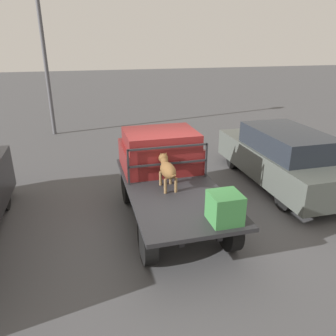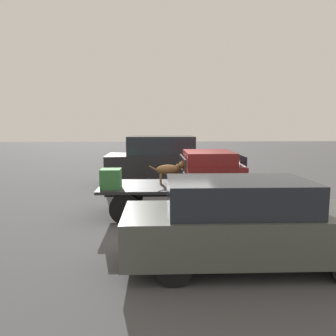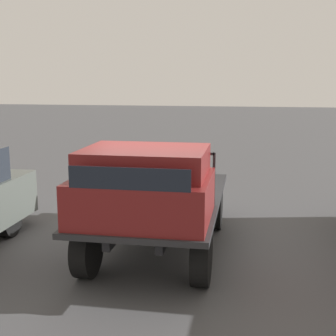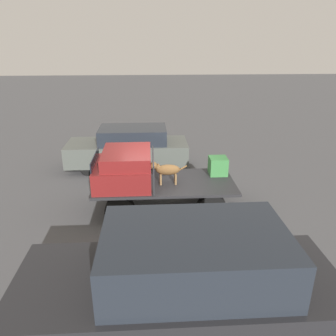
{
  "view_description": "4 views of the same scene",
  "coord_description": "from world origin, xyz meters",
  "px_view_note": "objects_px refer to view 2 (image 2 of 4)",
  "views": [
    {
      "loc": [
        -6.21,
        1.73,
        3.84
      ],
      "look_at": [
        -0.09,
        0.12,
        1.35
      ],
      "focal_mm": 35.0,
      "sensor_mm": 36.0,
      "label": 1
    },
    {
      "loc": [
        -0.43,
        -9.19,
        2.6
      ],
      "look_at": [
        -0.09,
        0.12,
        1.35
      ],
      "focal_mm": 35.0,
      "sensor_mm": 36.0,
      "label": 2
    },
    {
      "loc": [
        7.2,
        1.39,
        2.77
      ],
      "look_at": [
        -0.09,
        0.12,
        1.35
      ],
      "focal_mm": 50.0,
      "sensor_mm": 36.0,
      "label": 3
    },
    {
      "loc": [
        0.41,
        8.67,
        4.71
      ],
      "look_at": [
        -0.09,
        0.12,
        1.35
      ],
      "focal_mm": 35.0,
      "sensor_mm": 36.0,
      "label": 4
    }
  ],
  "objects_px": {
    "dog": "(170,170)",
    "parked_sedan": "(247,223)",
    "flatbed_truck": "(171,193)",
    "parked_pickup_far": "(165,162)",
    "cargo_crate": "(111,179)"
  },
  "relations": [
    {
      "from": "flatbed_truck",
      "to": "parked_sedan",
      "type": "distance_m",
      "value": 3.68
    },
    {
      "from": "flatbed_truck",
      "to": "cargo_crate",
      "type": "distance_m",
      "value": 1.79
    },
    {
      "from": "cargo_crate",
      "to": "parked_pickup_far",
      "type": "relative_size",
      "value": 0.11
    },
    {
      "from": "flatbed_truck",
      "to": "cargo_crate",
      "type": "relative_size",
      "value": 7.57
    },
    {
      "from": "cargo_crate",
      "to": "parked_sedan",
      "type": "height_order",
      "value": "parked_sedan"
    },
    {
      "from": "flatbed_truck",
      "to": "parked_pickup_far",
      "type": "bearing_deg",
      "value": 90.54
    },
    {
      "from": "flatbed_truck",
      "to": "dog",
      "type": "height_order",
      "value": "dog"
    },
    {
      "from": "cargo_crate",
      "to": "parked_pickup_far",
      "type": "height_order",
      "value": "parked_pickup_far"
    },
    {
      "from": "flatbed_truck",
      "to": "cargo_crate",
      "type": "height_order",
      "value": "cargo_crate"
    },
    {
      "from": "dog",
      "to": "parked_sedan",
      "type": "xyz_separation_m",
      "value": [
        1.24,
        -3.59,
        -0.49
      ]
    },
    {
      "from": "flatbed_truck",
      "to": "dog",
      "type": "distance_m",
      "value": 0.68
    },
    {
      "from": "parked_pickup_far",
      "to": "flatbed_truck",
      "type": "bearing_deg",
      "value": -87.65
    },
    {
      "from": "cargo_crate",
      "to": "parked_sedan",
      "type": "bearing_deg",
      "value": -46.2
    },
    {
      "from": "dog",
      "to": "parked_sedan",
      "type": "distance_m",
      "value": 3.82
    },
    {
      "from": "flatbed_truck",
      "to": "dog",
      "type": "relative_size",
      "value": 3.68
    }
  ]
}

